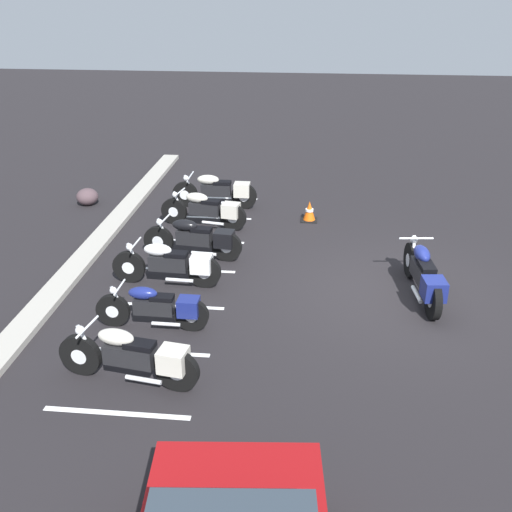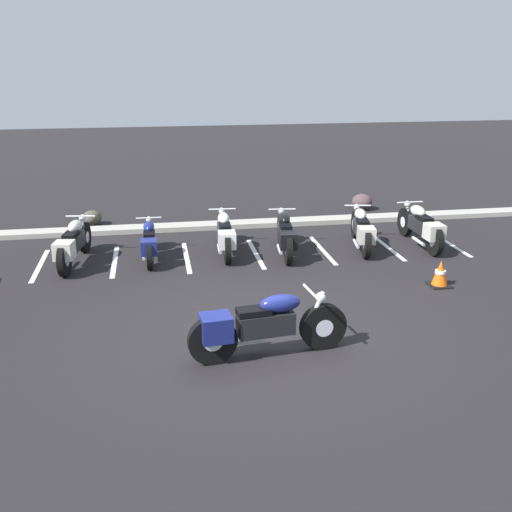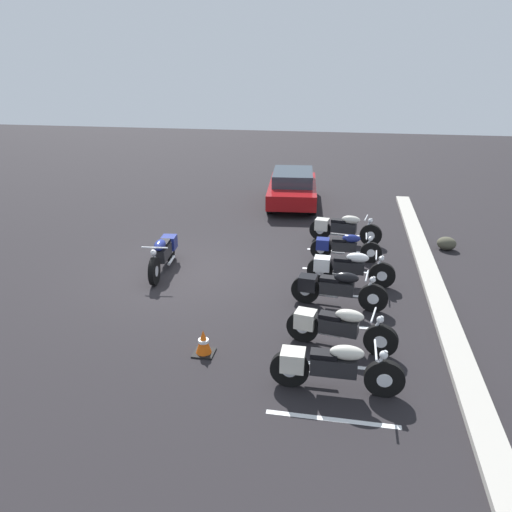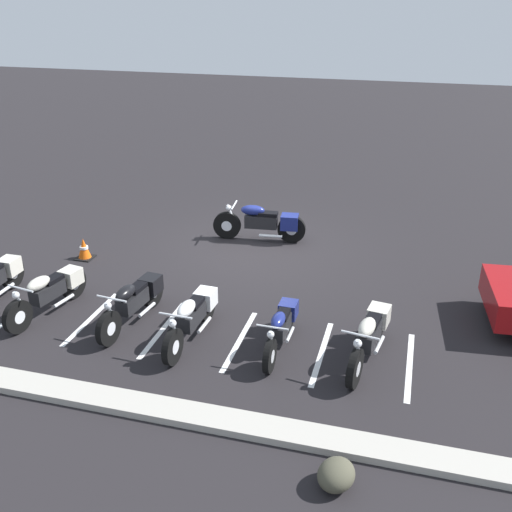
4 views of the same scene
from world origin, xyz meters
The scene contains 16 objects.
ground centered at (0.00, 0.00, 0.00)m, with size 60.00×60.00×0.00m, color black.
motorcycle_navy_featured centered at (-0.15, -0.59, 0.50)m, with size 2.37×0.70×0.93m.
parked_bike_0 centered at (-3.25, 4.04, 0.47)m, with size 0.73×2.22×0.88m.
parked_bike_1 centered at (-1.70, 4.09, 0.41)m, with size 0.55×1.98×0.78m.
parked_bike_2 centered at (-0.07, 4.23, 0.46)m, with size 0.61×2.18×0.86m.
parked_bike_3 centered at (1.21, 3.97, 0.46)m, with size 0.65×2.19×0.86m.
parked_bike_4 centered at (2.99, 4.06, 0.45)m, with size 0.74×2.16×0.85m.
concrete_curb centered at (0.00, 6.38, 0.06)m, with size 18.00×0.50×0.12m, color #A8A399.
landscape_rock_0 centered at (-3.14, 7.14, 0.19)m, with size 0.56×0.47×0.39m, color #494737.
traffic_cone centered at (3.69, 1.62, 0.24)m, with size 0.40×0.40×0.51m.
stall_line_0 centered at (-3.97, 4.12, 0.00)m, with size 0.10×2.10×0.00m, color white.
stall_line_1 centered at (-2.45, 4.12, 0.00)m, with size 0.10×2.10×0.00m, color white.
stall_line_2 centered at (-0.93, 4.12, 0.00)m, with size 0.10×2.10×0.00m, color white.
stall_line_3 centered at (0.60, 4.12, 0.00)m, with size 0.10×2.10×0.00m, color white.
stall_line_4 centered at (2.12, 4.12, 0.00)m, with size 0.10×2.10×0.00m, color white.
stall_line_5 centered at (3.64, 4.12, 0.00)m, with size 0.10×2.10×0.00m, color white.
Camera 4 is at (-3.70, 13.06, 5.94)m, focal length 42.00 mm.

